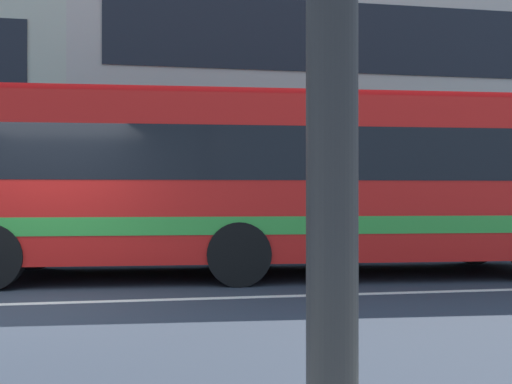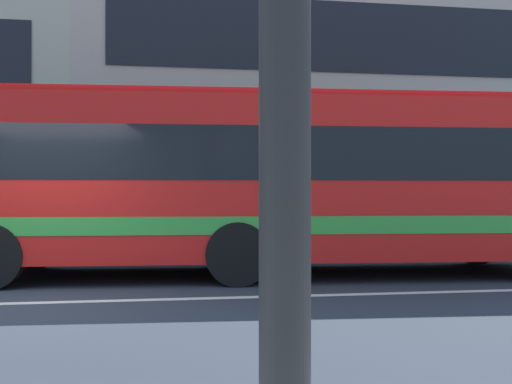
% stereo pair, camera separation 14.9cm
% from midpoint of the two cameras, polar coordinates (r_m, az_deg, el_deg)
% --- Properties ---
extents(ground_plane, '(160.00, 160.00, 0.00)m').
position_cam_midpoint_polar(ground_plane, '(8.18, -22.59, -10.27)').
color(ground_plane, '#2B333E').
extents(lane_centre_line, '(60.00, 0.16, 0.01)m').
position_cam_midpoint_polar(lane_centre_line, '(8.18, -22.59, -10.24)').
color(lane_centre_line, silver).
rests_on(lane_centre_line, ground_plane).
extents(hedge_row_far, '(16.00, 1.10, 1.17)m').
position_cam_midpoint_polar(hedge_row_far, '(13.53, -1.87, -3.83)').
color(hedge_row_far, '#24461E').
rests_on(hedge_row_far, ground_plane).
extents(apartment_block_right, '(24.03, 10.14, 10.57)m').
position_cam_midpoint_polar(apartment_block_right, '(23.74, 14.11, 9.09)').
color(apartment_block_right, '#B8AB9E').
rests_on(apartment_block_right, ground_plane).
extents(transit_bus, '(10.86, 3.21, 3.12)m').
position_cam_midpoint_polar(transit_bus, '(10.14, 1.04, 1.42)').
color(transit_bus, red).
rests_on(transit_bus, ground_plane).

